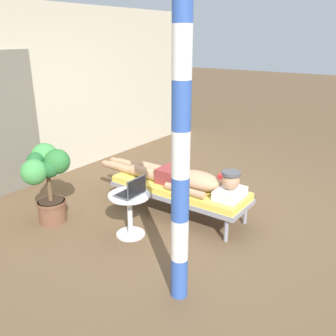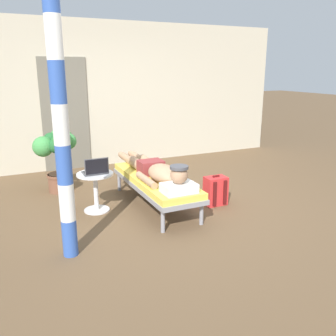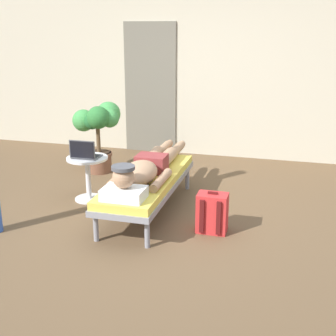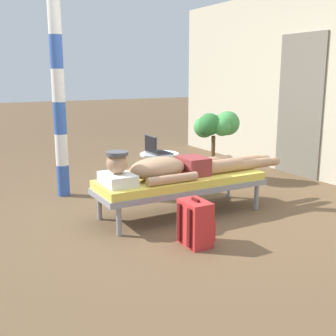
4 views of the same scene
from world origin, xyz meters
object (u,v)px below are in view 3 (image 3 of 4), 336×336
laptop (85,154)px  side_table (88,171)px  person_reclining (146,168)px  lounge_chair (148,182)px  potted_plant (99,127)px  backpack (212,213)px

laptop → side_table: bearing=90.0°
person_reclining → laptop: 0.80m
lounge_chair → side_table: (-0.79, 0.16, 0.01)m
person_reclining → side_table: person_reclining is taller
lounge_chair → laptop: 0.83m
lounge_chair → laptop: (-0.79, 0.11, 0.24)m
person_reclining → laptop: size_ratio=7.00×
person_reclining → side_table: bearing=165.2°
lounge_chair → person_reclining: bearing=-90.0°
person_reclining → potted_plant: size_ratio=2.23×
side_table → potted_plant: potted_plant is taller
person_reclining → backpack: bearing=-18.9°
lounge_chair → backpack: 0.85m
side_table → backpack: 1.64m
person_reclining → potted_plant: bearing=131.1°
side_table → laptop: laptop is taller
lounge_chair → backpack: size_ratio=4.35×
lounge_chair → person_reclining: person_reclining is taller
lounge_chair → laptop: laptop is taller
backpack → potted_plant: 2.44m
backpack → potted_plant: (-1.87, 1.52, 0.44)m
laptop → backpack: size_ratio=0.73×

